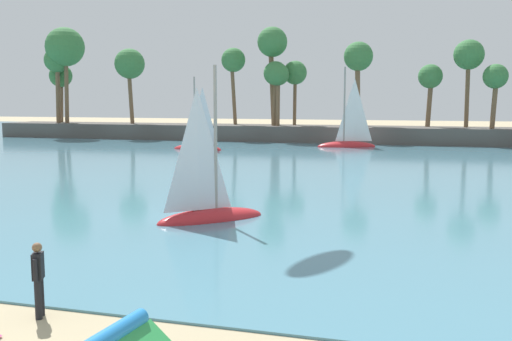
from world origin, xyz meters
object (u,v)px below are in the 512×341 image
(sailboat_toward_headland, at_px, (209,205))
(sailboat_far_left, at_px, (348,139))
(person_at_waterline, at_px, (38,277))
(sailboat_mid_bay, at_px, (198,143))

(sailboat_toward_headland, distance_m, sailboat_far_left, 36.17)
(person_at_waterline, distance_m, sailboat_mid_bay, 41.36)
(person_at_waterline, height_order, sailboat_far_left, sailboat_far_left)
(sailboat_far_left, bearing_deg, person_at_waterline, -91.34)
(person_at_waterline, relative_size, sailboat_far_left, 0.20)
(sailboat_mid_bay, bearing_deg, sailboat_far_left, 27.54)
(sailboat_far_left, bearing_deg, sailboat_toward_headland, -91.65)
(person_at_waterline, distance_m, sailboat_toward_headland, 10.26)
(person_at_waterline, height_order, sailboat_mid_bay, sailboat_mid_bay)
(person_at_waterline, bearing_deg, sailboat_toward_headland, 89.73)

